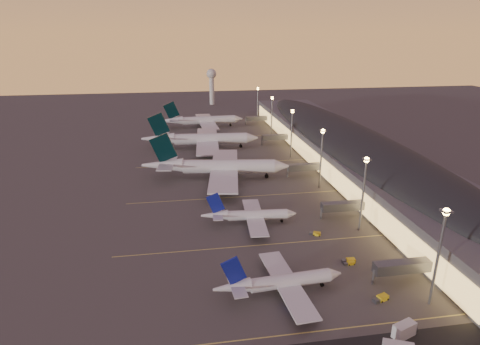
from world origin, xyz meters
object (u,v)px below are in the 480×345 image
object	(u,v)px
airliner_narrow_south	(279,282)
airliner_narrow_north	(249,215)
airliner_wide_mid	(201,139)
airliner_wide_near	(216,167)
radar_tower	(212,81)
baggage_tug_d	(349,260)
baggage_tug_c	(315,234)
airliner_wide_far	(202,120)
catering_truck_b	(405,330)
baggage_tug_b	(349,263)
baggage_tug_a	(381,298)

from	to	relation	value
airliner_narrow_south	airliner_narrow_north	bearing A→B (deg)	86.45
airliner_narrow_south	airliner_wide_mid	xyz separation A→B (m)	(-10.75, 140.13, 2.33)
airliner_narrow_south	airliner_wide_mid	bearing A→B (deg)	90.11
airliner_wide_near	radar_tower	distance (m)	202.60
radar_tower	baggage_tug_d	bearing A→B (deg)	-87.10
airliner_narrow_north	airliner_wide_near	xyz separation A→B (m)	(-6.68, 48.11, 2.44)
airliner_narrow_south	airliner_narrow_north	xyz separation A→B (m)	(-0.51, 40.47, -0.08)
airliner_narrow_north	airliner_wide_near	size ratio (longest dim) A/B	0.50
baggage_tug_c	airliner_narrow_north	bearing A→B (deg)	174.54
baggage_tug_c	baggage_tug_d	world-z (taller)	baggage_tug_d
baggage_tug_d	airliner_wide_far	bearing A→B (deg)	101.25
airliner_wide_far	catering_truck_b	bearing A→B (deg)	-84.32
airliner_narrow_south	catering_truck_b	world-z (taller)	airliner_narrow_south
airliner_wide_near	baggage_tug_d	world-z (taller)	airliner_wide_near
radar_tower	catering_truck_b	distance (m)	310.28
airliner_narrow_south	baggage_tug_b	world-z (taller)	airliner_narrow_south
airliner_wide_mid	catering_truck_b	distance (m)	163.33
airliner_wide_mid	baggage_tug_d	xyz separation A→B (m)	(34.63, -129.15, -5.00)
baggage_tug_b	catering_truck_b	size ratio (longest dim) A/B	0.53
airliner_wide_mid	baggage_tug_c	xyz separation A→B (m)	(30.48, -111.62, -5.03)
airliner_narrow_north	catering_truck_b	size ratio (longest dim) A/B	5.40
airliner_narrow_south	catering_truck_b	xyz separation A→B (m)	(23.58, -19.50, -1.65)
airliner_wide_mid	baggage_tug_b	xyz separation A→B (m)	(34.22, -130.38, -5.08)
baggage_tug_b	baggage_tug_d	size ratio (longest dim) A/B	0.87
airliner_wide_far	catering_truck_b	world-z (taller)	airliner_wide_far
baggage_tug_c	catering_truck_b	xyz separation A→B (m)	(3.85, -48.00, 1.04)
airliner_wide_near	baggage_tug_a	bearing A→B (deg)	-63.45
airliner_narrow_south	radar_tower	bearing A→B (deg)	83.80
radar_tower	baggage_tug_a	bearing A→B (deg)	-87.16
catering_truck_b	airliner_narrow_north	bearing A→B (deg)	92.05
airliner_wide_far	radar_tower	distance (m)	97.79
baggage_tug_a	baggage_tug_c	size ratio (longest dim) A/B	1.18
airliner_wide_far	radar_tower	xyz separation A→B (m)	(16.17, 94.94, 16.97)
radar_tower	airliner_narrow_south	bearing A→B (deg)	-91.93
baggage_tug_b	airliner_narrow_north	bearing A→B (deg)	122.48
airliner_wide_near	baggage_tug_b	distance (m)	84.74
airliner_narrow_south	baggage_tug_c	distance (m)	34.77
baggage_tug_c	baggage_tug_d	bearing A→B (deg)	-51.55
airliner_wide_near	baggage_tug_d	size ratio (longest dim) A/B	17.50
airliner_wide_near	baggage_tug_a	size ratio (longest dim) A/B	14.87
airliner_wide_far	airliner_narrow_south	bearing A→B (deg)	-90.40
airliner_narrow_south	baggage_tug_a	bearing A→B (deg)	-20.39
airliner_narrow_south	baggage_tug_a	world-z (taller)	airliner_narrow_south
airliner_wide_near	radar_tower	bearing A→B (deg)	93.42
baggage_tug_a	airliner_wide_near	bearing A→B (deg)	89.27
baggage_tug_a	catering_truck_b	world-z (taller)	catering_truck_b
airliner_narrow_south	radar_tower	world-z (taller)	radar_tower
airliner_wide_mid	baggage_tug_b	size ratio (longest dim) A/B	20.11
airliner_narrow_south	catering_truck_b	size ratio (longest dim) A/B	5.54
airliner_narrow_north	airliner_wide_far	size ratio (longest dim) A/B	0.57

